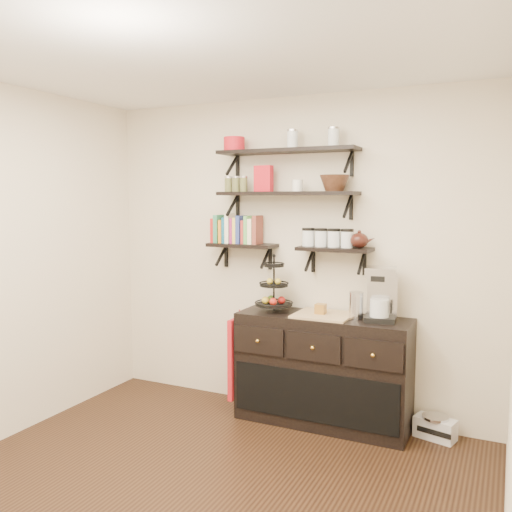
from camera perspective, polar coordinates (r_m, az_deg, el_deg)
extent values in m
plane|color=black|center=(3.62, -7.67, -24.62)|extent=(3.50, 3.50, 0.00)
cube|color=white|center=(3.23, -8.40, 21.40)|extent=(3.50, 3.50, 0.02)
cube|color=beige|center=(4.70, 3.82, 0.04)|extent=(3.50, 0.02, 2.70)
cube|color=black|center=(4.56, 3.26, 11.00)|extent=(1.20, 0.27, 0.03)
cube|color=black|center=(4.88, -1.94, 9.33)|extent=(0.02, 0.03, 0.20)
cube|color=black|center=(4.50, 10.07, 9.51)|extent=(0.02, 0.03, 0.20)
cube|color=black|center=(4.55, 3.23, 6.60)|extent=(1.20, 0.27, 0.03)
cube|color=black|center=(4.87, -1.93, 5.22)|extent=(0.02, 0.03, 0.20)
cube|color=black|center=(4.49, 9.98, 5.05)|extent=(0.02, 0.03, 0.20)
cube|color=black|center=(4.75, -1.45, 1.15)|extent=(0.60, 0.25, 0.03)
cube|color=black|center=(4.96, -3.14, 0.02)|extent=(0.02, 0.03, 0.20)
cube|color=black|center=(4.76, 1.51, -0.23)|extent=(0.03, 0.03, 0.20)
cube|color=black|center=(4.43, 8.28, 0.73)|extent=(0.60, 0.25, 0.03)
cube|color=black|center=(4.62, 6.05, -0.46)|extent=(0.03, 0.03, 0.20)
cube|color=black|center=(4.49, 11.35, -0.73)|extent=(0.02, 0.03, 0.20)
cube|color=#AD1918|center=(4.87, -4.14, 2.61)|extent=(0.02, 0.15, 0.20)
cube|color=#32825D|center=(4.85, -3.81, 2.84)|extent=(0.03, 0.15, 0.24)
cube|color=orange|center=(4.83, -3.41, 2.65)|extent=(0.04, 0.15, 0.21)
cube|color=#145A7D|center=(4.81, -3.03, 2.88)|extent=(0.03, 0.15, 0.25)
cube|color=white|center=(4.80, -2.67, 2.69)|extent=(0.03, 0.15, 0.22)
cube|color=#9B2165|center=(4.78, -2.25, 2.92)|extent=(0.04, 0.15, 0.26)
cube|color=yellow|center=(4.76, -1.85, 2.73)|extent=(0.03, 0.15, 0.23)
cube|color=navy|center=(4.75, -1.46, 2.54)|extent=(0.03, 0.15, 0.20)
cube|color=#A72C2A|center=(4.73, -1.02, 2.77)|extent=(0.04, 0.15, 0.24)
cube|color=#5BAD54|center=(4.71, -0.59, 2.57)|extent=(0.03, 0.15, 0.21)
cube|color=#F7EDBC|center=(4.69, -0.19, 2.80)|extent=(0.03, 0.15, 0.25)
cube|color=brown|center=(4.68, 0.20, 2.61)|extent=(0.02, 0.15, 0.22)
cylinder|color=silver|center=(4.50, 5.52, 1.87)|extent=(0.10, 0.10, 0.13)
cylinder|color=silver|center=(4.47, 6.84, 1.82)|extent=(0.10, 0.10, 0.13)
cylinder|color=silver|center=(4.43, 8.19, 1.77)|extent=(0.10, 0.10, 0.13)
cylinder|color=silver|center=(4.40, 9.56, 1.72)|extent=(0.10, 0.10, 0.13)
cube|color=black|center=(4.54, 7.02, -11.82)|extent=(1.40, 0.45, 0.90)
cube|color=tan|center=(4.43, 7.10, -6.17)|extent=(0.45, 0.41, 0.02)
sphere|color=gold|center=(4.41, 0.17, -8.94)|extent=(0.04, 0.04, 0.04)
sphere|color=gold|center=(4.24, 5.96, -9.59)|extent=(0.04, 0.04, 0.04)
sphere|color=gold|center=(4.12, 12.20, -10.19)|extent=(0.04, 0.04, 0.04)
cylinder|color=black|center=(4.54, 1.90, -2.98)|extent=(0.01, 0.01, 0.46)
cylinder|color=black|center=(4.57, 1.89, -5.14)|extent=(0.31, 0.31, 0.01)
cylinder|color=black|center=(4.54, 1.90, -3.10)|extent=(0.24, 0.24, 0.02)
cylinder|color=black|center=(4.52, 1.90, -1.03)|extent=(0.16, 0.16, 0.02)
sphere|color=#B21914|center=(4.57, 2.71, -4.66)|extent=(0.06, 0.06, 0.06)
sphere|color=gold|center=(4.55, 1.47, -2.67)|extent=(0.05, 0.05, 0.05)
cube|color=#905F21|center=(4.42, 6.82, -5.54)|extent=(0.08, 0.08, 0.08)
cube|color=black|center=(4.31, 12.89, -6.45)|extent=(0.26, 0.24, 0.04)
cube|color=silver|center=(4.34, 13.16, -3.97)|extent=(0.24, 0.12, 0.35)
cube|color=silver|center=(4.24, 13.01, -1.63)|extent=(0.26, 0.24, 0.07)
cylinder|color=silver|center=(4.27, 12.86, -5.35)|extent=(0.17, 0.17, 0.14)
cylinder|color=silver|center=(4.31, 10.49, -5.17)|extent=(0.11, 0.11, 0.22)
cube|color=#B21322|center=(4.72, -1.96, -10.57)|extent=(0.04, 0.30, 0.69)
cube|color=silver|center=(4.59, 18.34, -16.84)|extent=(0.33, 0.23, 0.16)
cylinder|color=silver|center=(4.55, 18.38, -15.78)|extent=(0.25, 0.25, 0.02)
cube|color=black|center=(4.51, 18.20, -17.23)|extent=(0.26, 0.08, 0.04)
cube|color=red|center=(4.63, 0.80, 8.14)|extent=(0.17, 0.08, 0.22)
cylinder|color=white|center=(4.51, 4.39, 7.39)|extent=(0.09, 0.09, 0.10)
cylinder|color=red|center=(4.78, -2.31, 11.68)|extent=(0.18, 0.18, 0.12)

